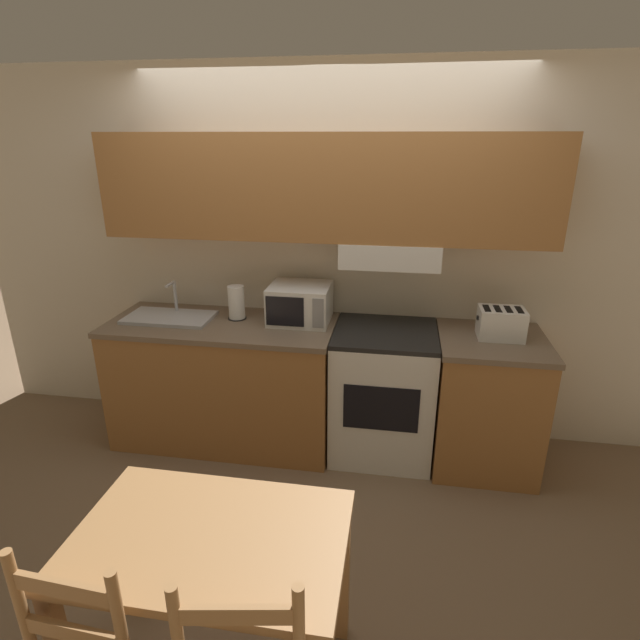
{
  "coord_description": "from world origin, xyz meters",
  "views": [
    {
      "loc": [
        0.5,
        -3.36,
        2.09
      ],
      "look_at": [
        0.05,
        -0.58,
        1.05
      ],
      "focal_mm": 28.0,
      "sensor_mm": 36.0,
      "label": 1
    }
  ],
  "objects_px": {
    "sink_basin": "(169,317)",
    "dining_table": "(212,561)",
    "paper_towel_roll": "(236,303)",
    "toaster": "(501,323)",
    "microwave": "(300,303)",
    "stove_range": "(383,392)"
  },
  "relations": [
    {
      "from": "sink_basin",
      "to": "dining_table",
      "type": "height_order",
      "value": "sink_basin"
    },
    {
      "from": "paper_towel_roll",
      "to": "toaster",
      "type": "bearing_deg",
      "value": -2.24
    },
    {
      "from": "toaster",
      "to": "paper_towel_roll",
      "type": "relative_size",
      "value": 1.23
    },
    {
      "from": "microwave",
      "to": "paper_towel_roll",
      "type": "xyz_separation_m",
      "value": [
        -0.44,
        -0.02,
        -0.01
      ]
    },
    {
      "from": "microwave",
      "to": "sink_basin",
      "type": "xyz_separation_m",
      "value": [
        -0.9,
        -0.11,
        -0.11
      ]
    },
    {
      "from": "toaster",
      "to": "sink_basin",
      "type": "xyz_separation_m",
      "value": [
        -2.2,
        -0.02,
        -0.08
      ]
    },
    {
      "from": "microwave",
      "to": "dining_table",
      "type": "relative_size",
      "value": 0.41
    },
    {
      "from": "stove_range",
      "to": "microwave",
      "type": "height_order",
      "value": "microwave"
    },
    {
      "from": "stove_range",
      "to": "paper_towel_roll",
      "type": "height_order",
      "value": "paper_towel_roll"
    },
    {
      "from": "stove_range",
      "to": "toaster",
      "type": "height_order",
      "value": "toaster"
    },
    {
      "from": "stove_range",
      "to": "sink_basin",
      "type": "bearing_deg",
      "value": -179.34
    },
    {
      "from": "microwave",
      "to": "sink_basin",
      "type": "height_order",
      "value": "microwave"
    },
    {
      "from": "stove_range",
      "to": "microwave",
      "type": "xyz_separation_m",
      "value": [
        -0.59,
        0.09,
        0.57
      ]
    },
    {
      "from": "stove_range",
      "to": "microwave",
      "type": "distance_m",
      "value": 0.83
    },
    {
      "from": "sink_basin",
      "to": "paper_towel_roll",
      "type": "xyz_separation_m",
      "value": [
        0.46,
        0.09,
        0.1
      ]
    },
    {
      "from": "paper_towel_roll",
      "to": "dining_table",
      "type": "height_order",
      "value": "paper_towel_roll"
    },
    {
      "from": "microwave",
      "to": "toaster",
      "type": "xyz_separation_m",
      "value": [
        1.3,
        -0.09,
        -0.03
      ]
    },
    {
      "from": "toaster",
      "to": "dining_table",
      "type": "height_order",
      "value": "toaster"
    },
    {
      "from": "dining_table",
      "to": "sink_basin",
      "type": "bearing_deg",
      "value": 118.68
    },
    {
      "from": "toaster",
      "to": "paper_towel_roll",
      "type": "height_order",
      "value": "paper_towel_roll"
    },
    {
      "from": "toaster",
      "to": "paper_towel_roll",
      "type": "bearing_deg",
      "value": 177.76
    },
    {
      "from": "microwave",
      "to": "dining_table",
      "type": "distance_m",
      "value": 1.87
    }
  ]
}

